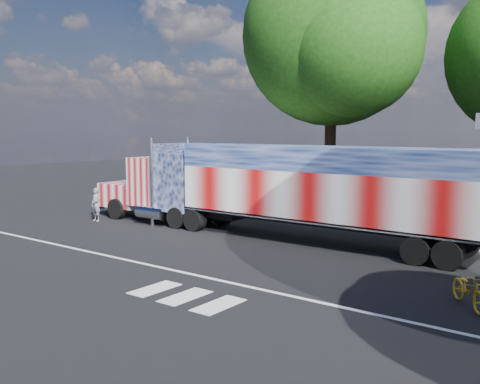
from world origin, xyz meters
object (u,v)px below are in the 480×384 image
Objects in this scene: bicycle at (469,289)px; coach_bus at (235,177)px; woman at (96,204)px; tree_n_mid at (335,36)px; semi_truck at (273,187)px.

coach_bus is at bearing 106.00° from bicycle.
woman is at bearing -102.30° from coach_bus.
tree_n_mid is at bearing 67.94° from woman.
semi_truck is 1.78× the size of coach_bus.
tree_n_mid is at bearing 105.34° from semi_truck.
semi_truck is 10.03m from coach_bus.
bicycle is at bearing -5.29° from woman.
bicycle is at bearing -26.59° from semi_truck.
semi_truck reaches higher than bicycle.
coach_bus is at bearing 137.01° from semi_truck.
coach_bus is 10.64m from tree_n_mid.
semi_truck is 11.01× the size of bicycle.
coach_bus is 9.17m from woman.
coach_bus reaches higher than bicycle.
woman is 0.94× the size of bicycle.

